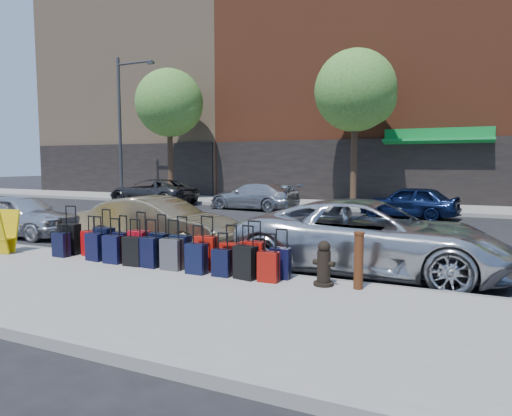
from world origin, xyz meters
The scene contains 40 objects.
ground centered at (0.00, 0.00, 0.00)m, with size 120.00×120.00×0.00m, color black.
sidewalk_near centered at (0.00, -6.50, 0.07)m, with size 60.00×4.00×0.15m, color gray.
sidewalk_far centered at (0.00, 10.00, 0.07)m, with size 60.00×4.00×0.15m, color gray.
curb_near centered at (0.00, -4.48, 0.07)m, with size 60.00×0.08×0.15m, color gray.
curb_far centered at (0.00, 7.98, 0.07)m, with size 60.00×0.08×0.15m, color gray.
building_left centered at (-16.00, 17.98, 7.98)m, with size 15.00×12.12×16.00m.
building_center centered at (0.00, 17.99, 9.98)m, with size 17.00×12.85×20.00m.
tree_left centered at (-9.86, 9.50, 5.41)m, with size 3.80×3.80×7.27m.
tree_center centered at (0.64, 9.50, 5.41)m, with size 3.80×3.80×7.27m.
streetlight centered at (-12.80, 8.80, 4.66)m, with size 2.59×0.18×8.00m.
suitcase_front_0 centered at (-2.48, -4.82, 0.49)m, with size 0.48×0.30×1.08m.
suitcase_front_1 centered at (-1.93, -4.78, 0.43)m, with size 0.39×0.26×0.88m.
suitcase_front_2 centered at (-1.49, -4.80, 0.48)m, with size 0.46×0.29×1.04m.
suitcase_front_3 centered at (-0.99, -4.85, 0.44)m, with size 0.42×0.28×0.94m.
suitcase_front_4 centered at (-0.55, -4.82, 0.47)m, with size 0.46×0.30×1.03m.
suitcase_front_5 centered at (-0.07, -4.78, 0.46)m, with size 0.45×0.31×1.00m.
suitcase_front_6 centered at (0.44, -4.80, 0.46)m, with size 0.43×0.26×0.99m.
suitcase_front_7 centered at (1.00, -4.79, 0.47)m, with size 0.44×0.26×1.02m.
suitcase_front_8 centered at (1.55, -4.82, 0.43)m, with size 0.37×0.20×0.89m.
suitcase_front_9 centered at (2.02, -4.83, 0.46)m, with size 0.42×0.25×0.99m.
suitcase_front_10 centered at (2.55, -4.83, 0.42)m, with size 0.36×0.20×0.87m.
suitcase_back_0 centered at (-2.43, -5.10, 0.41)m, with size 0.36×0.21×0.84m.
suitcase_back_2 centered at (-1.47, -5.08, 0.44)m, with size 0.41×0.26×0.92m.
suitcase_back_3 centered at (-0.96, -5.12, 0.43)m, with size 0.38×0.22×0.91m.
suitcase_back_4 centered at (-0.44, -5.13, 0.44)m, with size 0.40×0.25×0.92m.
suitcase_back_5 centered at (-0.08, -5.10, 0.44)m, with size 0.40×0.24×0.94m.
suitcase_back_6 centered at (0.44, -5.09, 0.45)m, with size 0.41×0.24×0.95m.
suitcase_back_7 centered at (1.03, -5.16, 0.43)m, with size 0.38×0.22×0.89m.
suitcase_back_8 centered at (1.54, -5.13, 0.40)m, with size 0.34×0.21×0.79m.
suitcase_back_9 centered at (2.01, -5.12, 0.44)m, with size 0.43×0.30×0.94m.
suitcase_back_10 centered at (2.45, -5.12, 0.41)m, with size 0.36×0.21×0.83m.
fire_hydrant centered at (3.36, -4.95, 0.49)m, with size 0.38×0.34×0.75m.
bollard centered at (3.93, -4.92, 0.63)m, with size 0.17×0.17×0.92m.
display_rack centered at (-3.93, -5.39, 0.62)m, with size 0.62×0.66×0.96m.
car_near_0 centered at (-6.45, -2.95, 0.63)m, with size 1.48×3.68×1.25m, color silver.
car_near_1 centered at (-1.45, -2.98, 0.66)m, with size 1.40×4.01×1.32m, color #94805A.
car_near_2 centered at (3.78, -3.15, 0.72)m, with size 2.40×5.21×1.45m, color silver.
car_far_0 centered at (-9.41, 7.05, 0.67)m, with size 2.21×4.79×1.33m, color #333335.
car_far_1 centered at (-3.52, 6.92, 0.63)m, with size 1.77×4.35×1.26m, color #B8BBC0.
car_far_2 centered at (3.37, 6.54, 0.64)m, with size 1.50×3.73×1.27m, color #0D193C.
Camera 1 is at (5.47, -12.09, 2.17)m, focal length 32.00 mm.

